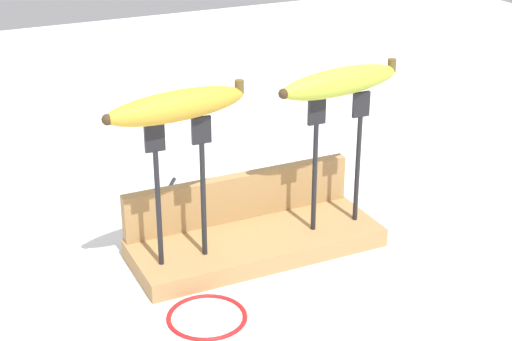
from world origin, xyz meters
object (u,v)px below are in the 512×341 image
object	(u,v)px
banana_raised_left	(177,106)
banana_raised_right	(340,82)
wire_coil	(207,315)
fork_stand_left	(180,179)
fork_stand_right	(337,150)
fork_fallen_near	(157,209)

from	to	relation	value
banana_raised_left	banana_raised_right	bearing A→B (deg)	-0.00
banana_raised_left	wire_coil	xyz separation A→B (m)	(-0.01, -0.11, -0.24)
banana_raised_right	wire_coil	world-z (taller)	banana_raised_right
fork_stand_left	wire_coil	distance (m)	0.18
banana_raised_left	banana_raised_right	world-z (taller)	same
fork_stand_right	banana_raised_left	size ratio (longest dim) A/B	1.00
fork_stand_right	banana_raised_left	distance (m)	0.26
fork_stand_left	banana_raised_left	world-z (taller)	banana_raised_left
fork_stand_left	wire_coil	world-z (taller)	fork_stand_left
banana_raised_left	banana_raised_right	xyz separation A→B (m)	(0.23, -0.00, -0.00)
fork_stand_right	fork_fallen_near	xyz separation A→B (m)	(-0.20, 0.20, -0.14)
banana_raised_right	fork_fallen_near	world-z (taller)	banana_raised_right
fork_stand_left	wire_coil	bearing A→B (deg)	-95.19
fork_fallen_near	wire_coil	size ratio (longest dim) A/B	1.68
wire_coil	banana_raised_right	bearing A→B (deg)	23.34
fork_fallen_near	fork_stand_right	bearing A→B (deg)	-44.81
banana_raised_left	fork_fallen_near	bearing A→B (deg)	81.46
fork_fallen_near	wire_coil	world-z (taller)	same
fork_fallen_near	fork_stand_left	bearing A→B (deg)	-98.52
fork_stand_right	banana_raised_right	xyz separation A→B (m)	(-0.00, -0.00, 0.10)
banana_raised_left	banana_raised_right	size ratio (longest dim) A/B	0.99
banana_raised_right	fork_stand_left	bearing A→B (deg)	180.00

